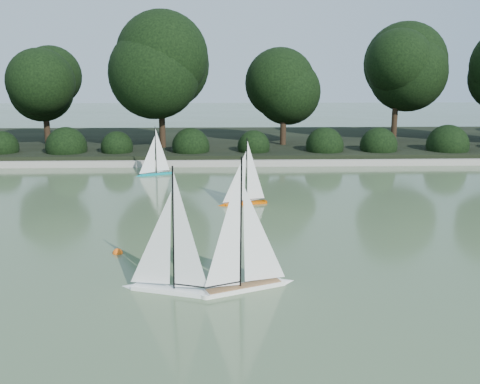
# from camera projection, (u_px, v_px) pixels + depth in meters

# --- Properties ---
(ground) EXTENTS (80.00, 80.00, 0.00)m
(ground) POSITION_uv_depth(u_px,v_px,m) (302.00, 285.00, 7.03)
(ground) COLOR #364A2C
(ground) RESTS_ON ground
(pond_coping) EXTENTS (40.00, 0.35, 0.18)m
(pond_coping) POSITION_uv_depth(u_px,v_px,m) (258.00, 163.00, 15.78)
(pond_coping) COLOR gray
(pond_coping) RESTS_ON ground
(far_bank) EXTENTS (40.00, 8.00, 0.30)m
(far_bank) POSITION_uv_depth(u_px,v_px,m) (251.00, 143.00, 19.66)
(far_bank) COLOR black
(far_bank) RESTS_ON ground
(tree_line) EXTENTS (26.31, 3.93, 4.39)m
(tree_line) POSITION_uv_depth(u_px,v_px,m) (291.00, 74.00, 17.62)
(tree_line) COLOR black
(tree_line) RESTS_ON ground
(shrub_hedge) EXTENTS (29.10, 1.10, 1.10)m
(shrub_hedge) POSITION_uv_depth(u_px,v_px,m) (256.00, 146.00, 16.57)
(shrub_hedge) COLOR black
(shrub_hedge) RESTS_ON ground
(sailboat_white_a) EXTENTS (1.25, 0.56, 1.73)m
(sailboat_white_a) POSITION_uv_depth(u_px,v_px,m) (163.00, 271.00, 6.79)
(sailboat_white_a) COLOR white
(sailboat_white_a) RESTS_ON ground
(sailboat_white_b) EXTENTS (1.32, 0.70, 1.86)m
(sailboat_white_b) POSITION_uv_depth(u_px,v_px,m) (251.00, 267.00, 6.87)
(sailboat_white_b) COLOR white
(sailboat_white_b) RESTS_ON ground
(sailboat_orange) EXTENTS (1.09, 0.41, 1.49)m
(sailboat_orange) POSITION_uv_depth(u_px,v_px,m) (241.00, 194.00, 11.21)
(sailboat_orange) COLOR #D75000
(sailboat_orange) RESTS_ON ground
(sailboat_teal) EXTENTS (0.97, 0.54, 1.38)m
(sailboat_teal) POSITION_uv_depth(u_px,v_px,m) (152.00, 167.00, 14.37)
(sailboat_teal) COLOR #04848C
(sailboat_teal) RESTS_ON ground
(race_buoy) EXTENTS (0.16, 0.16, 0.16)m
(race_buoy) POSITION_uv_depth(u_px,v_px,m) (118.00, 253.00, 8.25)
(race_buoy) COLOR #FC5C0D
(race_buoy) RESTS_ON ground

